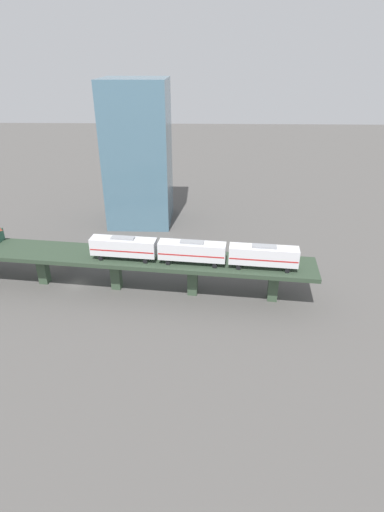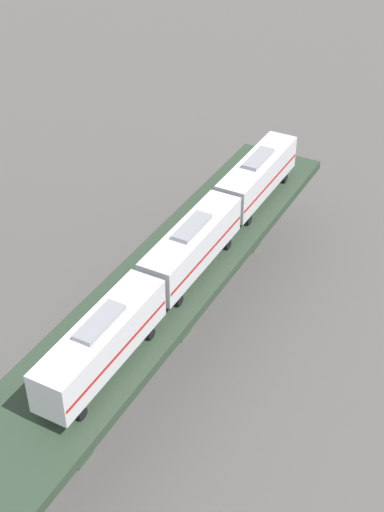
% 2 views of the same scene
% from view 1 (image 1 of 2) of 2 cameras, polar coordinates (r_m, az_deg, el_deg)
% --- Properties ---
extents(ground_plane, '(400.00, 400.00, 0.00)m').
position_cam_1_polar(ground_plane, '(83.16, -16.20, -3.92)').
color(ground_plane, '#514F4C').
extents(elevated_viaduct, '(18.33, 92.37, 7.28)m').
position_cam_1_polar(elevated_viaduct, '(80.15, -16.66, -0.09)').
color(elevated_viaduct, '#2C3D2C').
rests_on(elevated_viaduct, ground).
extents(subway_train, '(6.83, 37.28, 4.45)m').
position_cam_1_polar(subway_train, '(71.05, -0.00, 0.75)').
color(subway_train, silver).
rests_on(subway_train, elevated_viaduct).
extents(delivery_truck, '(4.79, 7.52, 3.20)m').
position_cam_1_polar(delivery_truck, '(92.89, -17.76, 0.50)').
color(delivery_truck, '#333338').
rests_on(delivery_truck, ground).
extents(office_tower, '(16.00, 16.00, 36.00)m').
position_cam_1_polar(office_tower, '(106.11, -7.67, 14.18)').
color(office_tower, slate).
rests_on(office_tower, ground).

